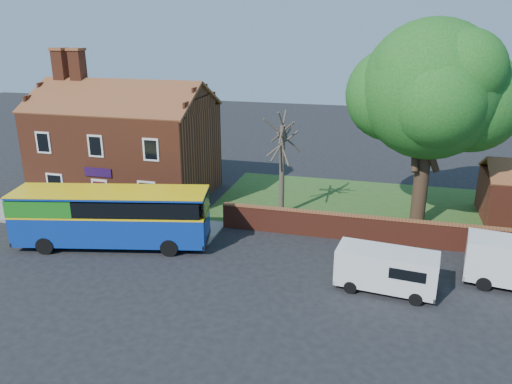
# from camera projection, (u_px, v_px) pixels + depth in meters

# --- Properties ---
(ground) EXTENTS (120.00, 120.00, 0.00)m
(ground) POSITION_uv_depth(u_px,v_px,m) (145.00, 273.00, 25.81)
(ground) COLOR black
(ground) RESTS_ON ground
(pavement) EXTENTS (18.00, 3.50, 0.12)m
(pavement) POSITION_uv_depth(u_px,v_px,m) (88.00, 219.00, 32.77)
(pavement) COLOR gray
(pavement) RESTS_ON ground
(kerb) EXTENTS (18.00, 0.15, 0.14)m
(kerb) POSITION_uv_depth(u_px,v_px,m) (72.00, 229.00, 31.16)
(kerb) COLOR slate
(kerb) RESTS_ON ground
(grass_strip) EXTENTS (26.00, 12.00, 0.04)m
(grass_strip) POSITION_uv_depth(u_px,v_px,m) (402.00, 210.00, 34.57)
(grass_strip) COLOR #426B28
(grass_strip) RESTS_ON ground
(shop_building) EXTENTS (12.30, 8.13, 10.50)m
(shop_building) POSITION_uv_depth(u_px,v_px,m) (127.00, 150.00, 36.97)
(shop_building) COLOR brown
(shop_building) RESTS_ON ground
(boundary_wall) EXTENTS (22.00, 0.38, 1.60)m
(boundary_wall) POSITION_uv_depth(u_px,v_px,m) (405.00, 232.00, 28.82)
(boundary_wall) COLOR maroon
(boundary_wall) RESTS_ON ground
(bus) EXTENTS (11.30, 5.11, 3.34)m
(bus) POSITION_uv_depth(u_px,v_px,m) (106.00, 215.00, 28.47)
(bus) COLOR #0D3399
(bus) RESTS_ON ground
(van_near) EXTENTS (4.87, 2.40, 2.06)m
(van_near) POSITION_uv_depth(u_px,v_px,m) (387.00, 269.00, 23.76)
(van_near) COLOR white
(van_near) RESTS_ON ground
(large_tree) EXTENTS (10.40, 8.23, 12.69)m
(large_tree) POSITION_uv_depth(u_px,v_px,m) (432.00, 94.00, 29.57)
(large_tree) COLOR black
(large_tree) RESTS_ON ground
(bare_tree) EXTENTS (2.50, 2.98, 6.67)m
(bare_tree) POSITION_uv_depth(u_px,v_px,m) (282.00, 166.00, 32.67)
(bare_tree) COLOR #4C4238
(bare_tree) RESTS_ON ground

